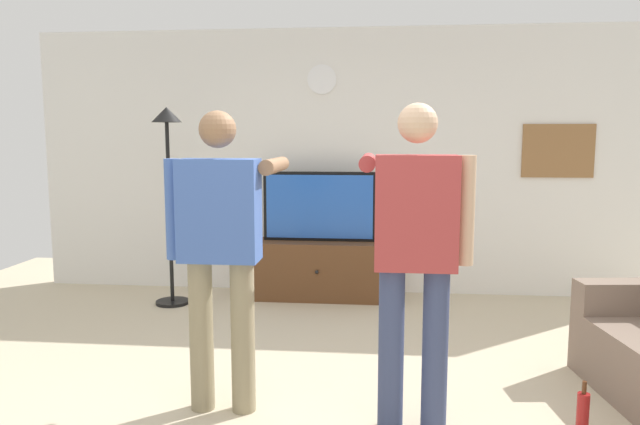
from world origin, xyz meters
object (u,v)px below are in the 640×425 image
(floor_lamp, at_px, (168,165))
(person_standing_nearer_couch, at_px, (415,247))
(tv_stand, at_px, (319,270))
(television, at_px, (320,206))
(person_standing_nearer_lamp, at_px, (221,242))
(beverage_bottle, at_px, (583,413))
(wall_clock, at_px, (322,79))
(framed_picture, at_px, (558,151))

(floor_lamp, height_order, person_standing_nearer_couch, floor_lamp)
(tv_stand, xyz_separation_m, floor_lamp, (-1.40, -0.34, 1.06))
(television, relative_size, person_standing_nearer_lamp, 0.64)
(person_standing_nearer_couch, relative_size, beverage_bottle, 5.96)
(wall_clock, bearing_deg, tv_stand, -90.00)
(television, relative_size, beverage_bottle, 3.74)
(framed_picture, bearing_deg, floor_lamp, -170.30)
(television, distance_m, beverage_bottle, 3.22)
(tv_stand, xyz_separation_m, beverage_bottle, (1.70, -2.57, -0.17))
(wall_clock, bearing_deg, television, -90.00)
(tv_stand, bearing_deg, wall_clock, 90.00)
(wall_clock, height_order, beverage_bottle, wall_clock)
(tv_stand, bearing_deg, beverage_bottle, -56.45)
(framed_picture, xyz_separation_m, beverage_bottle, (-0.64, -2.86, -1.35))
(floor_lamp, bearing_deg, tv_stand, 13.84)
(framed_picture, distance_m, beverage_bottle, 3.23)
(person_standing_nearer_couch, height_order, beverage_bottle, person_standing_nearer_couch)
(tv_stand, height_order, beverage_bottle, tv_stand)
(wall_clock, relative_size, person_standing_nearer_couch, 0.16)
(wall_clock, relative_size, floor_lamp, 0.16)
(framed_picture, bearing_deg, beverage_bottle, -102.60)
(tv_stand, distance_m, framed_picture, 2.64)
(television, height_order, framed_picture, framed_picture)
(framed_picture, bearing_deg, person_standing_nearer_couch, -118.48)
(person_standing_nearer_lamp, xyz_separation_m, beverage_bottle, (2.02, -0.11, -0.89))
(tv_stand, relative_size, beverage_bottle, 4.36)
(wall_clock, bearing_deg, floor_lamp, -155.60)
(tv_stand, distance_m, person_standing_nearer_couch, 2.80)
(person_standing_nearer_lamp, bearing_deg, beverage_bottle, -2.98)
(television, xyz_separation_m, floor_lamp, (-1.40, -0.39, 0.43))
(framed_picture, distance_m, person_standing_nearer_lamp, 3.86)
(person_standing_nearer_couch, bearing_deg, beverage_bottle, 1.20)
(tv_stand, bearing_deg, person_standing_nearer_lamp, -97.45)
(tv_stand, distance_m, wall_clock, 1.92)
(person_standing_nearer_couch, distance_m, beverage_bottle, 1.29)
(person_standing_nearer_lamp, distance_m, person_standing_nearer_couch, 1.11)
(tv_stand, xyz_separation_m, person_standing_nearer_couch, (0.78, -2.59, 0.73))
(floor_lamp, xyz_separation_m, beverage_bottle, (3.10, -2.22, -1.23))
(tv_stand, relative_size, framed_picture, 1.89)
(person_standing_nearer_lamp, bearing_deg, framed_picture, 45.98)
(tv_stand, distance_m, television, 0.64)
(television, height_order, floor_lamp, floor_lamp)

